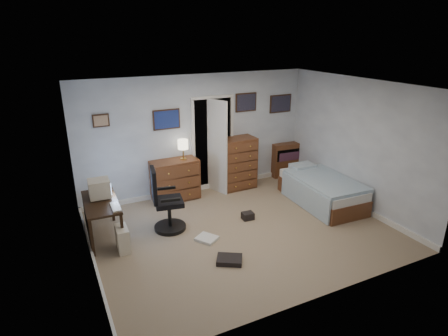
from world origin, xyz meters
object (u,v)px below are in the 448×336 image
(computer_desk, at_px, (97,210))
(low_dresser, at_px, (175,180))
(tall_dresser, at_px, (237,163))
(bed, at_px, (321,190))
(office_chair, at_px, (165,206))

(computer_desk, relative_size, low_dresser, 1.24)
(tall_dresser, xyz_separation_m, bed, (1.15, -1.45, -0.29))
(computer_desk, xyz_separation_m, tall_dresser, (3.12, 0.92, 0.06))
(office_chair, bearing_deg, bed, 4.44)
(office_chair, height_order, tall_dresser, office_chair)
(office_chair, relative_size, low_dresser, 1.22)
(tall_dresser, bearing_deg, bed, -53.46)
(office_chair, xyz_separation_m, low_dresser, (0.58, 1.16, -0.02))
(computer_desk, bearing_deg, bed, -5.13)
(low_dresser, height_order, tall_dresser, tall_dresser)
(computer_desk, distance_m, office_chair, 1.13)
(computer_desk, bearing_deg, tall_dresser, 18.38)
(office_chair, bearing_deg, low_dresser, 73.70)
(computer_desk, height_order, office_chair, office_chair)
(bed, bearing_deg, low_dresser, 152.82)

